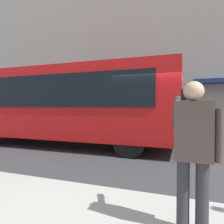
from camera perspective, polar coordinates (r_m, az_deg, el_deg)
name	(u,v)px	position (r m, az deg, el deg)	size (l,w,h in m)	color
ground_plane	(157,154)	(7.04, 12.59, -11.31)	(60.00, 60.00, 0.00)	#38383A
building_facade_far	(171,37)	(14.33, 16.33, 19.53)	(28.00, 1.55, 12.00)	#A89E8E
red_bus	(64,103)	(8.42, -13.41, 2.35)	(9.05, 2.54, 3.08)	red
pedestrian_photographer	(193,145)	(2.46, 21.86, -8.60)	(0.53, 0.52, 1.70)	#2D2D33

